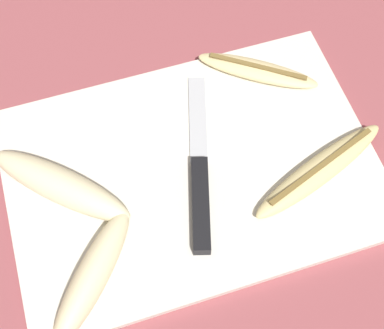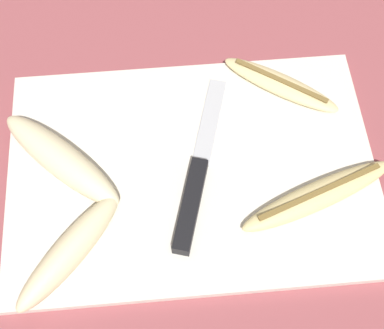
# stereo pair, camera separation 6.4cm
# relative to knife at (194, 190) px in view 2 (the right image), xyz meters

# --- Properties ---
(ground_plane) EXTENTS (4.00, 4.00, 0.00)m
(ground_plane) POSITION_rel_knife_xyz_m (0.00, 0.03, -0.02)
(ground_plane) COLOR #93474C
(cutting_board) EXTENTS (0.45, 0.31, 0.01)m
(cutting_board) POSITION_rel_knife_xyz_m (0.00, 0.03, -0.01)
(cutting_board) COLOR silver
(cutting_board) RESTS_ON ground_plane
(knife) EXTENTS (0.09, 0.24, 0.02)m
(knife) POSITION_rel_knife_xyz_m (0.00, 0.00, 0.00)
(knife) COLOR black
(knife) RESTS_ON cutting_board
(banana_spotted_left) EXTENTS (0.20, 0.10, 0.02)m
(banana_spotted_left) POSITION_rel_knife_xyz_m (0.14, -0.02, 0.00)
(banana_spotted_left) COLOR #DBC684
(banana_spotted_left) RESTS_ON cutting_board
(banana_pale_long) EXTENTS (0.16, 0.16, 0.04)m
(banana_pale_long) POSITION_rel_knife_xyz_m (-0.16, 0.05, 0.01)
(banana_pale_long) COLOR beige
(banana_pale_long) RESTS_ON cutting_board
(banana_cream_curved) EXTENTS (0.13, 0.15, 0.04)m
(banana_cream_curved) POSITION_rel_knife_xyz_m (-0.14, -0.07, 0.01)
(banana_cream_curved) COLOR beige
(banana_cream_curved) RESTS_ON cutting_board
(banana_mellow_near) EXTENTS (0.15, 0.12, 0.02)m
(banana_mellow_near) POSITION_rel_knife_xyz_m (0.13, 0.14, 0.00)
(banana_mellow_near) COLOR beige
(banana_mellow_near) RESTS_ON cutting_board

